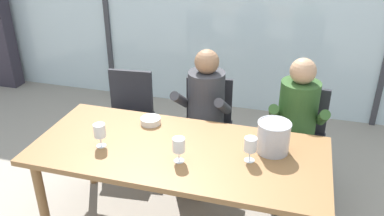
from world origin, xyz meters
name	(u,v)px	position (x,y,z in m)	size (l,w,h in m)	color
ground	(210,159)	(0.00, 1.00, 0.00)	(14.00, 14.00, 0.00)	#9E9384
window_glass_panel	(238,2)	(0.00, 2.24, 1.30)	(7.27, 0.03, 2.60)	silver
dining_table	(178,158)	(0.00, 0.00, 0.66)	(2.07, 0.91, 0.74)	olive
chair_near_curtain	(129,110)	(-0.77, 0.84, 0.52)	(0.48, 0.48, 0.88)	#232328
chair_left_of_center	(208,120)	(0.00, 0.86, 0.52)	(0.49, 0.49, 0.88)	#232328
chair_center	(300,130)	(0.82, 0.90, 0.52)	(0.47, 0.47, 0.88)	#232328
person_charcoal_jacket	(203,109)	(-0.01, 0.73, 0.69)	(0.48, 0.63, 1.20)	#38383D
person_olive_shirt	(297,121)	(0.78, 0.73, 0.69)	(0.47, 0.62, 1.20)	#2D5123
ice_bucket_primary	(273,137)	(0.64, 0.15, 0.85)	(0.23, 0.23, 0.22)	#B7B7BC
tasting_bowl	(151,121)	(-0.32, 0.29, 0.76)	(0.16, 0.16, 0.05)	silver
wine_glass_by_left_taster	(179,146)	(0.05, -0.14, 0.85)	(0.08, 0.08, 0.17)	silver
wine_glass_near_bucket	(100,132)	(-0.54, -0.12, 0.85)	(0.08, 0.08, 0.17)	silver
wine_glass_center_pour	(250,145)	(0.50, -0.01, 0.86)	(0.08, 0.08, 0.17)	silver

